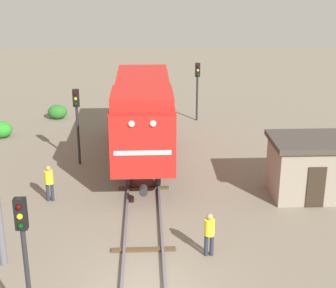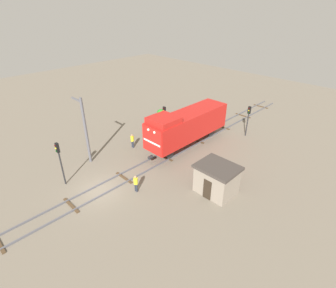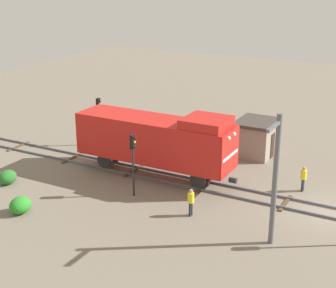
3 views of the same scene
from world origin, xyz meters
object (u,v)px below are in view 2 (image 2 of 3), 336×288
locomotive (187,125)px  traffic_signal_near (59,156)px  catenary_mast (85,129)px  relay_hut (217,179)px  traffic_signal_mid (164,116)px  traffic_signal_far (248,116)px  worker_by_signal (132,140)px  worker_near_track (136,182)px

locomotive → traffic_signal_near: size_ratio=2.66×
catenary_mast → relay_hut: bearing=22.6°
traffic_signal_mid → catenary_mast: 9.71m
relay_hut → traffic_signal_far: bearing=108.1°
catenary_mast → locomotive: bearing=62.6°
locomotive → traffic_signal_near: locomotive is taller
traffic_signal_near → traffic_signal_mid: traffic_signal_near is taller
catenary_mast → worker_by_signal: bearing=80.3°
traffic_signal_near → traffic_signal_far: traffic_signal_near is taller
worker_by_signal → relay_hut: (11.70, 0.14, 0.40)m
locomotive → catenary_mast: bearing=-117.4°
catenary_mast → relay_hut: size_ratio=2.03×
traffic_signal_mid → worker_near_track: size_ratio=2.40×
traffic_signal_near → locomotive: bearing=76.7°
traffic_signal_near → worker_near_track: (5.60, 4.00, -2.02)m
traffic_signal_far → worker_near_track: size_ratio=2.30×
worker_by_signal → catenary_mast: catenary_mast is taller
traffic_signal_near → catenary_mast: 4.27m
worker_near_track → catenary_mast: 7.98m
traffic_signal_far → catenary_mast: 19.26m
locomotive → catenary_mast: catenary_mast is taller
traffic_signal_mid → traffic_signal_near: bearing=-89.1°
traffic_signal_mid → locomotive: bearing=4.1°
catenary_mast → traffic_signal_near: bearing=-63.5°
traffic_signal_near → worker_by_signal: 9.14m
traffic_signal_near → traffic_signal_mid: 13.28m
traffic_signal_near → traffic_signal_far: size_ratio=1.11×
traffic_signal_mid → worker_near_track: (5.80, -9.28, -1.84)m
traffic_signal_mid → traffic_signal_far: traffic_signal_mid is taller
traffic_signal_mid → relay_hut: (10.90, -4.28, -1.45)m
locomotive → worker_near_track: locomotive is taller
traffic_signal_mid → relay_hut: bearing=-21.4°
traffic_signal_far → worker_by_signal: traffic_signal_far is taller
locomotive → traffic_signal_far: locomotive is taller
traffic_signal_mid → traffic_signal_far: bearing=47.5°
traffic_signal_mid → traffic_signal_far: (7.00, 7.65, -0.11)m
worker_by_signal → traffic_signal_far: bearing=116.6°
worker_by_signal → traffic_signal_near: bearing=-24.1°
traffic_signal_far → relay_hut: size_ratio=1.12×
traffic_signal_near → worker_near_track: traffic_signal_near is taller
worker_by_signal → traffic_signal_mid: bearing=139.2°
worker_near_track → relay_hut: 7.15m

